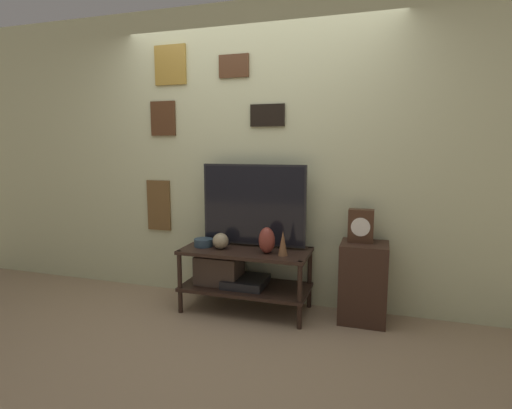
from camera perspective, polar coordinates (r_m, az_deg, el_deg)
ground_plane at (r=3.41m, az=-3.13°, el=-16.62°), size 12.00×12.00×0.00m
wall_back at (r=3.67m, az=-0.10°, el=6.98°), size 6.40×0.08×2.70m
media_console at (r=3.58m, az=-2.90°, el=-9.47°), size 1.11×0.51×0.55m
television at (r=3.51m, az=-0.32°, el=-0.07°), size 0.93×0.05×0.73m
vase_round_glass at (r=3.50m, az=-5.08°, el=-5.21°), size 0.14×0.14×0.14m
vase_slim_bronze at (r=3.28m, az=3.86°, el=-5.52°), size 0.08×0.08×0.21m
vase_wide_bowl at (r=3.61m, az=-7.51°, el=-5.41°), size 0.17×0.17×0.07m
vase_urn_stoneware at (r=3.33m, az=1.55°, el=-5.14°), size 0.14×0.13×0.22m
side_table at (r=3.46m, az=15.07°, el=-10.67°), size 0.38×0.34×0.66m
mantel_clock at (r=3.37m, az=14.75°, el=-2.96°), size 0.20×0.11×0.27m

